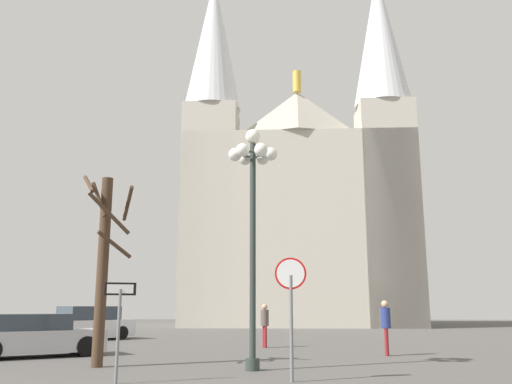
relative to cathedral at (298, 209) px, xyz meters
name	(u,v)px	position (x,y,z in m)	size (l,w,h in m)	color
cathedral	(298,209)	(0.00, 0.00, 0.00)	(19.04, 13.28, 31.12)	#BCB5A5
stop_sign	(291,295)	(-0.88, -33.74, -7.95)	(0.70, 0.09, 2.64)	slate
one_way_arrow_sign	(119,317)	(-4.54, -34.25, -8.42)	(0.63, 0.26, 2.08)	slate
street_lamp	(253,192)	(-1.85, -31.71, -5.20)	(1.34, 1.21, 6.34)	#2D3833
bare_tree	(103,261)	(-6.00, -31.22, -6.98)	(1.63, 1.66, 5.27)	#473323
parked_car_near_silver	(34,336)	(-9.06, -28.45, -9.14)	(4.32, 3.82, 1.34)	#B7B7BC
parked_car_far_white	(85,324)	(-10.67, -19.73, -9.04)	(4.39, 4.67, 1.58)	silver
pedestrian_walking	(386,322)	(2.27, -27.33, -8.70)	(0.32, 0.32, 1.77)	maroon
pedestrian_standing	(265,321)	(-1.87, -24.05, -8.76)	(0.32, 0.32, 1.68)	maroon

